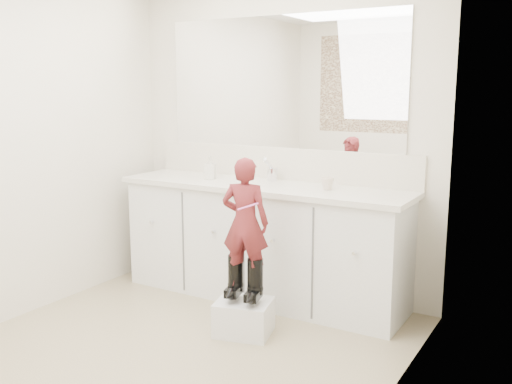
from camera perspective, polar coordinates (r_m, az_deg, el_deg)
The scene contains 16 objects.
floor at distance 3.59m, azimuth -9.58°, elevation -16.20°, with size 3.00×3.00×0.00m, color #807053.
wall_back at distance 4.48m, azimuth 2.45°, elevation 5.26°, with size 2.60×2.60×0.00m, color beige.
wall_left at distance 4.20m, azimuth -23.80°, elevation 4.06°, with size 3.00×3.00×0.00m, color beige.
wall_right at distance 2.59m, azimuth 12.13°, elevation 1.33°, with size 3.00×3.00×0.00m, color beige.
vanity_cabinet at distance 4.38m, azimuth 0.67°, elevation -5.17°, with size 2.20×0.55×0.85m, color silver.
countertop at distance 4.27m, azimuth 0.58°, elevation 0.55°, with size 2.28×0.58×0.04m, color beige.
backsplash at distance 4.48m, azimuth 2.35°, elevation 2.89°, with size 2.28×0.03×0.25m, color beige.
mirror at distance 4.45m, azimuth 2.42°, elevation 10.90°, with size 2.00×0.02×1.00m, color white.
faucet at distance 4.40m, azimuth 1.66°, elevation 1.76°, with size 0.08×0.08×0.10m, color silver.
cup at distance 4.05m, azimuth 7.17°, elevation 0.85°, with size 0.09×0.09×0.09m, color beige.
soap_bottle at distance 4.51m, azimuth -4.61°, elevation 2.46°, with size 0.08×0.08×0.18m, color beige.
step_stool at distance 3.83m, azimuth -1.22°, elevation -12.41°, with size 0.35×0.29×0.23m, color silver.
boot_left at distance 3.80m, azimuth -2.05°, elevation -8.47°, with size 0.11×0.20×0.29m, color black, non-canonical shape.
boot_right at distance 3.72m, azimuth -0.08°, elevation -8.86°, with size 0.11×0.20×0.29m, color black, non-canonical shape.
toddler at distance 3.65m, azimuth -1.09°, elevation -3.08°, with size 0.31×0.20×0.85m, color #A23137.
toothbrush at distance 3.52m, azimuth -0.82°, elevation -1.46°, with size 0.01×0.01×0.14m, color #FB61C3.
Camera 1 is at (2.11, -2.43, 1.59)m, focal length 40.00 mm.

